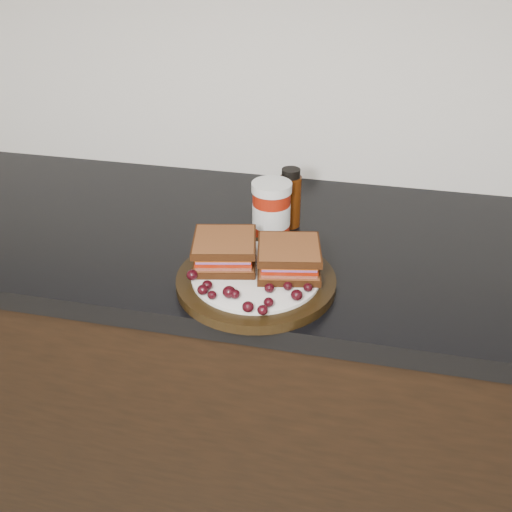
{
  "coord_description": "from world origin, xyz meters",
  "views": [
    {
      "loc": [
        0.28,
        0.7,
        1.47
      ],
      "look_at": [
        0.09,
        1.52,
        0.96
      ],
      "focal_mm": 40.0,
      "sensor_mm": 36.0,
      "label": 1
    }
  ],
  "objects_px": {
    "condiment_jar": "(271,210)",
    "oil_bottle": "(290,198)",
    "plate": "(256,281)",
    "sandwich_left": "(225,251)"
  },
  "relations": [
    {
      "from": "sandwich_left",
      "to": "condiment_jar",
      "type": "relative_size",
      "value": 0.94
    },
    {
      "from": "condiment_jar",
      "to": "oil_bottle",
      "type": "distance_m",
      "value": 0.06
    },
    {
      "from": "sandwich_left",
      "to": "plate",
      "type": "bearing_deg",
      "value": -31.85
    },
    {
      "from": "plate",
      "to": "sandwich_left",
      "type": "relative_size",
      "value": 2.55
    },
    {
      "from": "oil_bottle",
      "to": "plate",
      "type": "bearing_deg",
      "value": -94.56
    },
    {
      "from": "condiment_jar",
      "to": "oil_bottle",
      "type": "height_order",
      "value": "oil_bottle"
    },
    {
      "from": "sandwich_left",
      "to": "condiment_jar",
      "type": "bearing_deg",
      "value": 59.48
    },
    {
      "from": "sandwich_left",
      "to": "oil_bottle",
      "type": "distance_m",
      "value": 0.23
    },
    {
      "from": "sandwich_left",
      "to": "oil_bottle",
      "type": "xyz_separation_m",
      "value": [
        0.08,
        0.21,
        0.01
      ]
    },
    {
      "from": "plate",
      "to": "oil_bottle",
      "type": "bearing_deg",
      "value": 85.44
    }
  ]
}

